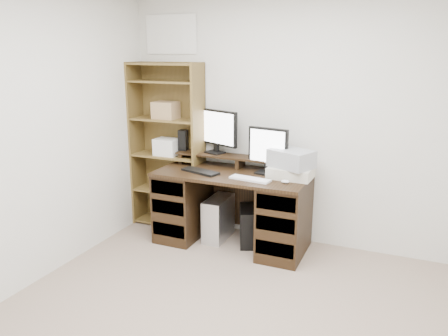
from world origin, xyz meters
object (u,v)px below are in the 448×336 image
Objects in this scene: tower_silver at (218,218)px; tower_black at (248,226)px; monitor_small at (268,149)px; printer at (291,172)px; monitor_wide at (216,129)px; desk at (232,207)px; bookshelf at (168,145)px.

tower_silver reaches higher than tower_black.
printer is (0.25, -0.05, -0.19)m from monitor_small.
monitor_small is at bearing -5.03° from tower_black.
printer is at bearing 8.66° from monitor_wide.
tower_black is at bearing -178.11° from printer.
desk is 3.63× the size of tower_black.
monitor_small is at bearing 170.09° from printer.
monitor_wide reaches higher than monitor_small.
printer is (0.86, -0.20, -0.32)m from monitor_wide.
printer reaches higher than tower_silver.
tower_silver is at bearing -177.95° from printer.
tower_silver is at bearing 162.66° from desk.
monitor_wide is 0.65m from monitor_small.
monitor_small reaches higher than tower_black.
bookshelf is (-1.42, 0.15, 0.12)m from printer.
tower_black is at bearing -8.75° from bookshelf.
desk is 0.83× the size of bookshelf.
printer is 1.43m from bookshelf.
tower_silver is (-0.50, -0.06, -0.77)m from monitor_small.
tower_silver is (-0.75, -0.00, -0.58)m from printer.
printer reaches higher than tower_black.
desk is 3.69× the size of printer.
monitor_small is 1.02× the size of tower_silver.
bookshelf is (-0.56, -0.05, -0.21)m from monitor_wide.
bookshelf reaches higher than monitor_small.
monitor_small reaches higher than tower_silver.
bookshelf is at bearing 149.30° from tower_black.
monitor_wide is 0.94m from printer.
tower_silver is at bearing 158.54° from tower_black.
monitor_wide reaches higher than tower_silver.
desk is 0.70m from monitor_small.
tower_silver is (0.11, -0.20, -0.90)m from monitor_wide.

